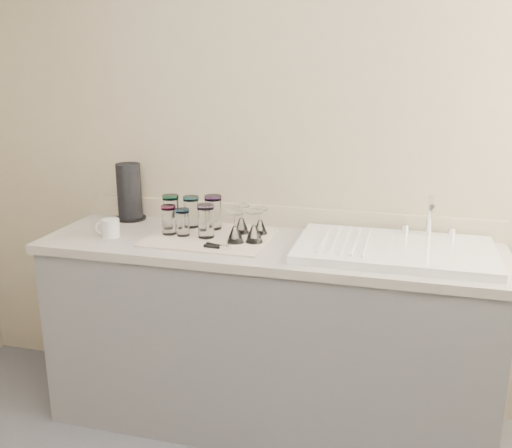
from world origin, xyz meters
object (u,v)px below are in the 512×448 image
(tumbler_lavender, at_px, (206,221))
(goblet_back_left, at_px, (241,224))
(goblet_front_right, at_px, (254,231))
(paper_towel_roll, at_px, (129,192))
(white_mug, at_px, (110,228))
(goblet_front_left, at_px, (235,232))
(tumbler_cyan, at_px, (191,211))
(tumbler_purple, at_px, (213,212))
(can_opener, at_px, (218,246))
(sink_unit, at_px, (395,249))
(goblet_back_right, at_px, (260,225))
(tumbler_teal, at_px, (171,211))
(tumbler_magenta, at_px, (169,220))
(tumbler_blue, at_px, (183,222))

(tumbler_lavender, bearing_deg, goblet_back_left, 38.17)
(goblet_front_right, distance_m, paper_towel_roll, 0.76)
(goblet_back_left, bearing_deg, white_mug, -161.45)
(goblet_front_left, relative_size, paper_towel_roll, 0.48)
(tumbler_cyan, xyz_separation_m, goblet_front_left, (0.28, -0.18, -0.03))
(tumbler_cyan, height_order, goblet_back_left, tumbler_cyan)
(tumbler_purple, xyz_separation_m, can_opener, (0.12, -0.28, -0.07))
(sink_unit, xyz_separation_m, goblet_back_right, (-0.62, 0.11, 0.03))
(goblet_back_left, xyz_separation_m, paper_towel_roll, (-0.63, 0.11, 0.09))
(sink_unit, relative_size, paper_towel_roll, 2.84)
(tumbler_lavender, xyz_separation_m, goblet_back_right, (0.22, 0.12, -0.04))
(tumbler_teal, relative_size, tumbler_cyan, 1.04)
(tumbler_magenta, height_order, paper_towel_roll, paper_towel_roll)
(tumbler_magenta, bearing_deg, tumbler_purple, 38.82)
(goblet_back_right, bearing_deg, goblet_front_left, -115.26)
(tumbler_cyan, distance_m, tumbler_blue, 0.15)
(white_mug, bearing_deg, tumbler_magenta, 19.61)
(tumbler_cyan, xyz_separation_m, goblet_front_right, (0.36, -0.16, -0.03))
(goblet_back_right, bearing_deg, tumbler_cyan, 175.77)
(tumbler_blue, relative_size, goblet_front_left, 0.90)
(sink_unit, relative_size, tumbler_purple, 5.05)
(goblet_front_right, bearing_deg, sink_unit, 2.28)
(tumbler_lavender, bearing_deg, tumbler_purple, 95.76)
(goblet_front_left, bearing_deg, tumbler_purple, 132.56)
(tumbler_teal, height_order, goblet_back_left, tumbler_teal)
(goblet_front_left, distance_m, goblet_front_right, 0.08)
(tumbler_teal, xyz_separation_m, tumbler_magenta, (0.04, -0.11, -0.01))
(goblet_back_right, xyz_separation_m, white_mug, (-0.66, -0.20, -0.01))
(tumbler_teal, bearing_deg, goblet_back_left, -2.00)
(paper_towel_roll, bearing_deg, white_mug, -80.28)
(tumbler_teal, xyz_separation_m, tumbler_blue, (0.11, -0.12, -0.02))
(tumbler_purple, bearing_deg, sink_unit, -8.57)
(tumbler_blue, relative_size, tumbler_lavender, 0.82)
(can_opener, bearing_deg, tumbler_purple, 112.89)
(tumbler_cyan, distance_m, can_opener, 0.37)
(sink_unit, xyz_separation_m, goblet_back_left, (-0.70, 0.09, 0.03))
(tumbler_cyan, relative_size, goblet_back_right, 1.22)
(tumbler_teal, distance_m, can_opener, 0.42)
(tumbler_magenta, relative_size, goblet_back_right, 1.10)
(sink_unit, bearing_deg, goblet_front_right, -177.72)
(tumbler_cyan, relative_size, goblet_front_left, 1.08)
(tumbler_teal, bearing_deg, tumbler_magenta, -71.50)
(tumbler_teal, distance_m, tumbler_purple, 0.21)
(white_mug, bearing_deg, paper_towel_roll, 99.72)
(goblet_front_left, distance_m, can_opener, 0.12)
(tumbler_lavender, distance_m, goblet_front_left, 0.16)
(tumbler_blue, xyz_separation_m, paper_towel_roll, (-0.38, 0.22, 0.07))
(goblet_front_left, relative_size, goblet_front_right, 0.97)
(tumbler_cyan, height_order, paper_towel_roll, paper_towel_roll)
(tumbler_purple, relative_size, goblet_back_left, 1.20)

